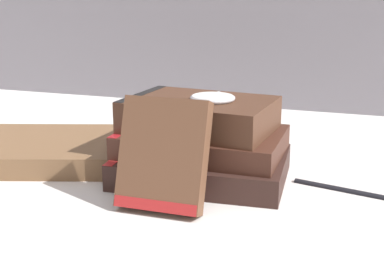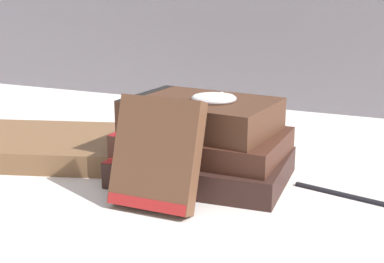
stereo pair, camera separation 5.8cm
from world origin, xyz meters
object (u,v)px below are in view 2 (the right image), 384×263
Objects in this scene: book_flat_bottom at (199,166)px; fountain_pen at (347,193)px; book_flat_middle at (200,142)px; book_leaning_front at (156,158)px; book_flat_top at (198,114)px; book_side_left at (45,145)px; pocket_watch at (213,98)px; reading_glasses at (227,141)px.

book_flat_bottom is 1.70× the size of fountain_pen.
book_leaning_front reaches higher than book_flat_middle.
book_flat_middle is 1.64× the size of book_leaning_front.
book_leaning_front reaches higher than book_flat_top.
book_leaning_front is (0.23, -0.10, 0.04)m from book_side_left.
book_flat_top is (-0.01, 0.01, 0.06)m from book_flat_bottom.
book_flat_bottom is 0.24m from book_side_left.
book_side_left is 0.27m from pocket_watch.
book_flat_bottom is 0.03m from book_flat_middle.
pocket_watch reaches higher than fountain_pen.
book_leaning_front reaches higher than pocket_watch.
book_flat_top is at bearing -93.05° from reading_glasses.
reading_glasses is (-0.04, 0.16, -0.10)m from pocket_watch.
book_flat_top is at bearing 174.81° from pocket_watch.
fountain_pen is (0.21, -0.16, 0.00)m from reading_glasses.
book_leaning_front is at bearing -136.06° from fountain_pen.
book_flat_middle reaches higher than reading_glasses.
pocket_watch is at bearing 10.97° from book_flat_middle.
book_side_left is 0.42m from fountain_pen.
book_flat_top is 1.76× the size of reading_glasses.
reading_glasses is (0.22, 0.17, -0.01)m from book_side_left.
book_flat_middle reaches higher than book_flat_bottom.
fountain_pen is at bearing -16.02° from book_side_left.
book_flat_bottom reaches higher than book_side_left.
reading_glasses is (-0.02, 0.27, -0.05)m from book_leaning_front.
book_flat_bottom is 1.77× the size of book_leaning_front.
book_leaning_front is at bearing -84.92° from book_flat_top.
reading_glasses is at bearing 93.53° from book_leaning_front.
book_side_left is 2.30× the size of fountain_pen.
reading_glasses is (-0.02, 0.16, -0.08)m from book_flat_top.
reading_glasses is at bearing 155.92° from fountain_pen.
book_flat_top is 0.03m from pocket_watch.
book_flat_bottom is 1.15× the size of book_flat_top.
fountain_pen is (0.19, 0.11, -0.05)m from book_leaning_front.
reading_glasses is at bearing 20.04° from book_side_left.
book_leaning_front is 0.12m from pocket_watch.
book_leaning_front is (-0.01, -0.11, 0.01)m from book_flat_middle.
book_side_left is at bearing 176.33° from book_flat_bottom.
fountain_pen is (0.19, -0.00, -0.08)m from book_flat_top.
book_side_left reaches higher than reading_glasses.
book_side_left is 4.93× the size of pocket_watch.
book_leaning_front is (-0.01, -0.10, 0.04)m from book_flat_bottom.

